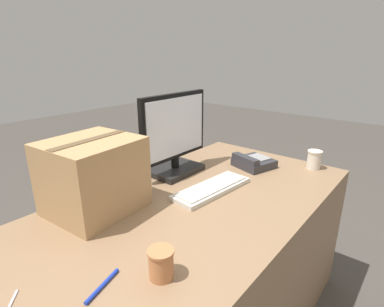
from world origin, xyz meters
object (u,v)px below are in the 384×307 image
object	(u,v)px
monitor	(175,138)
pen_marker	(102,286)
paper_cup_right	(314,160)
cardboard_box	(93,176)
paper_cup_left	(161,263)
keyboard	(211,188)
desk_phone	(253,162)

from	to	relation	value
monitor	pen_marker	size ratio (longest dim) A/B	3.37
paper_cup_right	pen_marker	size ratio (longest dim) A/B	0.77
monitor	cardboard_box	size ratio (longest dim) A/B	1.23
paper_cup_left	pen_marker	world-z (taller)	paper_cup_left
paper_cup_left	pen_marker	distance (m)	0.17
monitor	cardboard_box	world-z (taller)	monitor
keyboard	monitor	bearing A→B (deg)	83.53
desk_phone	paper_cup_left	xyz separation A→B (m)	(-0.98, -0.23, 0.02)
desk_phone	paper_cup_right	bearing A→B (deg)	-38.14
pen_marker	paper_cup_right	bearing A→B (deg)	156.61
monitor	paper_cup_left	distance (m)	0.83
monitor	keyboard	size ratio (longest dim) A/B	1.06
paper_cup_left	cardboard_box	world-z (taller)	cardboard_box
monitor	cardboard_box	bearing A→B (deg)	-177.98
monitor	paper_cup_right	bearing A→B (deg)	-46.26
paper_cup_right	cardboard_box	world-z (taller)	cardboard_box
paper_cup_left	cardboard_box	distance (m)	0.53
keyboard	cardboard_box	xyz separation A→B (m)	(-0.46, 0.27, 0.14)
paper_cup_left	pen_marker	size ratio (longest dim) A/B	0.68
paper_cup_right	cardboard_box	size ratio (longest dim) A/B	0.28
desk_phone	paper_cup_right	xyz separation A→B (m)	(0.20, -0.28, 0.03)
keyboard	desk_phone	size ratio (longest dim) A/B	1.84
paper_cup_left	desk_phone	bearing A→B (deg)	13.29
desk_phone	paper_cup_right	distance (m)	0.35
keyboard	desk_phone	xyz separation A→B (m)	(0.41, 0.00, 0.02)
cardboard_box	pen_marker	size ratio (longest dim) A/B	2.74
pen_marker	cardboard_box	bearing A→B (deg)	-138.85
paper_cup_right	pen_marker	xyz separation A→B (m)	(-1.32, 0.15, -0.05)
desk_phone	cardboard_box	xyz separation A→B (m)	(-0.87, 0.27, 0.12)
cardboard_box	keyboard	bearing A→B (deg)	-31.09
paper_cup_right	keyboard	bearing A→B (deg)	155.27
pen_marker	monitor	bearing A→B (deg)	-168.05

